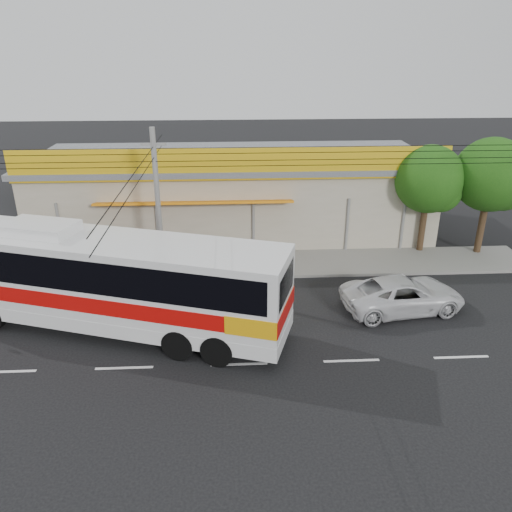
{
  "coord_description": "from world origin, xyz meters",
  "views": [
    {
      "loc": [
        -0.2,
        -17.17,
        10.36
      ],
      "look_at": [
        0.84,
        2.0,
        2.22
      ],
      "focal_mm": 35.0,
      "sensor_mm": 36.0,
      "label": 1
    }
  ],
  "objects_px": {
    "coach_bus": "(117,278)",
    "motorbike_red": "(148,251)",
    "motorbike_dark": "(104,247)",
    "tree_far": "(493,178)",
    "white_car": "(403,295)",
    "utility_pole": "(154,157)",
    "tree_near": "(431,182)"
  },
  "relations": [
    {
      "from": "coach_bus",
      "to": "motorbike_red",
      "type": "xyz_separation_m",
      "value": [
        0.12,
        6.48,
        -1.58
      ]
    },
    {
      "from": "motorbike_dark",
      "to": "tree_far",
      "type": "relative_size",
      "value": 0.3
    },
    {
      "from": "motorbike_dark",
      "to": "tree_far",
      "type": "height_order",
      "value": "tree_far"
    },
    {
      "from": "white_car",
      "to": "coach_bus",
      "type": "bearing_deg",
      "value": 86.57
    },
    {
      "from": "motorbike_dark",
      "to": "utility_pole",
      "type": "relative_size",
      "value": 0.05
    },
    {
      "from": "motorbike_red",
      "to": "utility_pole",
      "type": "distance_m",
      "value": 5.81
    },
    {
      "from": "utility_pole",
      "to": "motorbike_dark",
      "type": "bearing_deg",
      "value": 139.81
    },
    {
      "from": "tree_far",
      "to": "coach_bus",
      "type": "bearing_deg",
      "value": -159.15
    },
    {
      "from": "coach_bus",
      "to": "utility_pole",
      "type": "xyz_separation_m",
      "value": [
        1.14,
        4.26,
        3.7
      ]
    },
    {
      "from": "coach_bus",
      "to": "white_car",
      "type": "relative_size",
      "value": 2.69
    },
    {
      "from": "white_car",
      "to": "utility_pole",
      "type": "height_order",
      "value": "utility_pole"
    },
    {
      "from": "tree_near",
      "to": "white_car",
      "type": "bearing_deg",
      "value": -117.0
    },
    {
      "from": "motorbike_red",
      "to": "coach_bus",
      "type": "bearing_deg",
      "value": 166.68
    },
    {
      "from": "white_car",
      "to": "utility_pole",
      "type": "relative_size",
      "value": 0.15
    },
    {
      "from": "coach_bus",
      "to": "white_car",
      "type": "bearing_deg",
      "value": 22.85
    },
    {
      "from": "motorbike_red",
      "to": "tree_near",
      "type": "xyz_separation_m",
      "value": [
        14.53,
        0.66,
        3.25
      ]
    },
    {
      "from": "utility_pole",
      "to": "tree_near",
      "type": "height_order",
      "value": "utility_pole"
    },
    {
      "from": "white_car",
      "to": "tree_far",
      "type": "distance_m",
      "value": 9.09
    },
    {
      "from": "white_car",
      "to": "utility_pole",
      "type": "distance_m",
      "value": 12.07
    },
    {
      "from": "utility_pole",
      "to": "tree_far",
      "type": "xyz_separation_m",
      "value": [
        16.5,
        2.45,
        -1.74
      ]
    },
    {
      "from": "motorbike_red",
      "to": "tree_near",
      "type": "bearing_deg",
      "value": -99.61
    },
    {
      "from": "coach_bus",
      "to": "motorbike_red",
      "type": "height_order",
      "value": "coach_bus"
    },
    {
      "from": "tree_far",
      "to": "utility_pole",
      "type": "bearing_deg",
      "value": -171.55
    },
    {
      "from": "utility_pole",
      "to": "white_car",
      "type": "bearing_deg",
      "value": -17.59
    },
    {
      "from": "motorbike_dark",
      "to": "tree_near",
      "type": "xyz_separation_m",
      "value": [
        16.92,
        0.01,
        3.21
      ]
    },
    {
      "from": "coach_bus",
      "to": "motorbike_red",
      "type": "distance_m",
      "value": 6.67
    },
    {
      "from": "motorbike_red",
      "to": "tree_far",
      "type": "xyz_separation_m",
      "value": [
        17.51,
        0.23,
        3.54
      ]
    },
    {
      "from": "coach_bus",
      "to": "utility_pole",
      "type": "bearing_deg",
      "value": 93.09
    },
    {
      "from": "motorbike_red",
      "to": "motorbike_dark",
      "type": "height_order",
      "value": "motorbike_dark"
    },
    {
      "from": "white_car",
      "to": "utility_pole",
      "type": "xyz_separation_m",
      "value": [
        -10.37,
        3.29,
        5.22
      ]
    },
    {
      "from": "motorbike_dark",
      "to": "white_car",
      "type": "xyz_separation_m",
      "value": [
        13.77,
        -6.16,
        0.01
      ]
    },
    {
      "from": "coach_bus",
      "to": "motorbike_red",
      "type": "bearing_deg",
      "value": 106.91
    }
  ]
}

